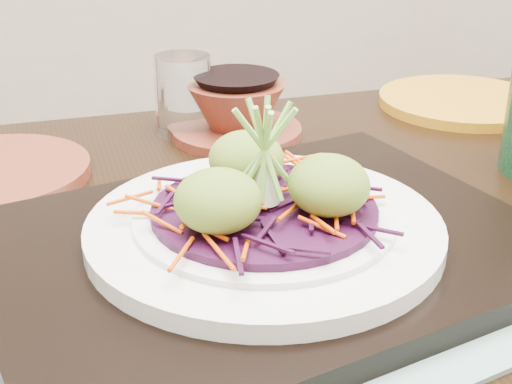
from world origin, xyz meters
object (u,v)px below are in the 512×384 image
object	(u,v)px
water_glass	(183,95)
yellow_plate	(462,101)
terracotta_bowl_set	(236,113)
white_plate	(264,226)
dining_table	(262,332)
serving_tray	(264,248)

from	to	relation	value
water_glass	yellow_plate	distance (m)	0.37
terracotta_bowl_set	yellow_plate	distance (m)	0.31
water_glass	yellow_plate	bearing A→B (deg)	-2.00
white_plate	terracotta_bowl_set	bearing A→B (deg)	77.37
dining_table	serving_tray	xyz separation A→B (m)	(-0.01, -0.03, 0.10)
serving_tray	terracotta_bowl_set	size ratio (longest dim) A/B	2.41
terracotta_bowl_set	yellow_plate	bearing A→B (deg)	3.01
serving_tray	water_glass	distance (m)	0.31
yellow_plate	terracotta_bowl_set	bearing A→B (deg)	-176.99
dining_table	yellow_plate	bearing A→B (deg)	37.27
terracotta_bowl_set	yellow_plate	xyz separation A→B (m)	(0.31, 0.02, -0.02)
serving_tray	yellow_plate	size ratio (longest dim) A/B	1.97
serving_tray	white_plate	xyz separation A→B (m)	(0.00, 0.00, 0.02)
serving_tray	dining_table	bearing A→B (deg)	62.64
terracotta_bowl_set	water_glass	bearing A→B (deg)	151.85
white_plate	terracotta_bowl_set	size ratio (longest dim) A/B	1.56
white_plate	water_glass	xyz separation A→B (m)	(0.01, 0.31, 0.01)
white_plate	dining_table	bearing A→B (deg)	73.11
dining_table	terracotta_bowl_set	bearing A→B (deg)	79.11
serving_tray	yellow_plate	distance (m)	0.48
water_glass	yellow_plate	xyz separation A→B (m)	(0.36, -0.01, -0.04)
water_glass	dining_table	bearing A→B (deg)	-89.77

